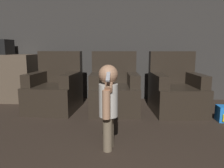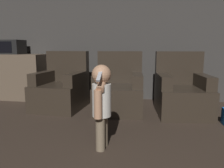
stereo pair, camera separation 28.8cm
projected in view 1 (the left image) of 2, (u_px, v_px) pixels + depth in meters
name	position (u px, v px, depth m)	size (l,w,h in m)	color
wall_back	(134.00, 35.00, 4.38)	(8.40, 0.05, 2.60)	#33302D
armchair_left	(55.00, 90.00, 3.73)	(0.83, 0.91, 0.99)	black
armchair_middle	(114.00, 91.00, 3.67)	(0.83, 0.92, 0.99)	black
armchair_right	(176.00, 91.00, 3.60)	(0.86, 0.94, 0.99)	black
person_toddler	(108.00, 100.00, 2.22)	(0.19, 0.34, 0.88)	brown
kitchen_counter	(6.00, 78.00, 4.33)	(1.15, 0.57, 0.92)	brown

